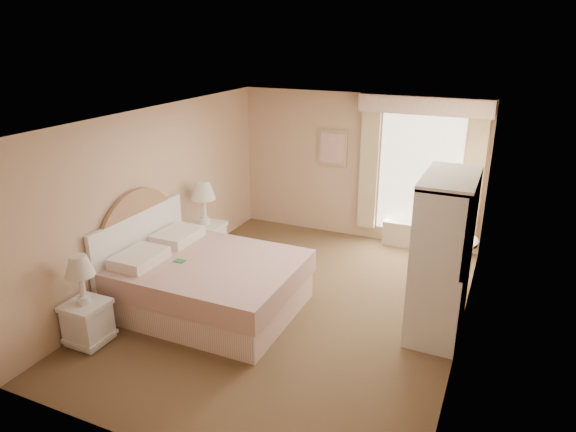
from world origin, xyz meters
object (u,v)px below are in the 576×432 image
at_px(nightstand_far, 205,232).
at_px(cafe_chair, 438,244).
at_px(nightstand_near, 86,312).
at_px(round_table, 446,256).
at_px(bed, 201,280).
at_px(armoire, 442,269).

distance_m(nightstand_far, cafe_chair, 3.53).
distance_m(nightstand_near, round_table, 4.65).
xyz_separation_m(nightstand_near, cafe_chair, (3.43, 3.34, 0.14)).
xyz_separation_m(bed, round_table, (2.86, 1.69, 0.17)).
bearing_deg(nightstand_near, round_table, 39.42).
bearing_deg(cafe_chair, armoire, -69.60).
bearing_deg(armoire, bed, -166.11).
xyz_separation_m(cafe_chair, armoire, (0.22, -1.37, 0.25)).
xyz_separation_m(bed, cafe_chair, (2.70, 2.09, 0.17)).
relative_size(bed, cafe_chair, 2.42).
bearing_deg(round_table, armoire, -86.29).
bearing_deg(nightstand_near, cafe_chair, 44.27).
relative_size(bed, round_table, 2.80).
bearing_deg(armoire, cafe_chair, 99.23).
height_order(nightstand_far, round_table, nightstand_far).
height_order(nightstand_near, cafe_chair, nightstand_near).
bearing_deg(round_table, bed, -149.36).
height_order(nightstand_near, round_table, nightstand_near).
xyz_separation_m(nightstand_far, cafe_chair, (3.43, 0.83, 0.07)).
relative_size(bed, nightstand_far, 1.81).
distance_m(nightstand_near, cafe_chair, 4.79).
bearing_deg(armoire, nightstand_far, 171.66).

